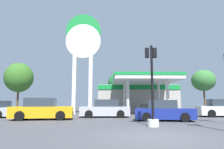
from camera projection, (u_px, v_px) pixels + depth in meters
The scene contains 11 objects.
ground_plane at pixel (152, 136), 8.06m from camera, with size 90.00×90.00×0.00m, color #47474C.
gas_station at pixel (137, 97), 29.23m from camera, with size 11.01×12.85×4.29m.
station_pole_sign at pixel (83, 50), 23.68m from camera, with size 3.99×0.56×11.47m.
car_0 at pixel (42, 110), 15.85m from camera, with size 4.78×2.55×1.64m.
car_1 at pixel (223, 109), 18.84m from camera, with size 4.63×2.42×1.59m.
car_2 at pixel (164, 111), 14.81m from camera, with size 4.34×2.42×1.47m.
car_5 at pixel (105, 109), 18.31m from camera, with size 4.33×2.00×1.55m.
traffic_signal_0 at pixel (152, 95), 11.48m from camera, with size 0.65×0.66×4.51m.
tree_0 at pixel (19, 78), 34.88m from camera, with size 4.70×4.70×7.90m.
tree_1 at pixel (119, 83), 36.45m from camera, with size 4.00×4.00×6.63m.
tree_2 at pixel (203, 80), 36.93m from camera, with size 4.17×4.17×7.04m.
Camera 1 is at (-1.73, -8.27, 1.32)m, focal length 33.23 mm.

